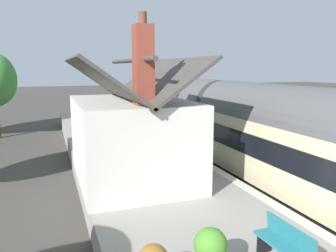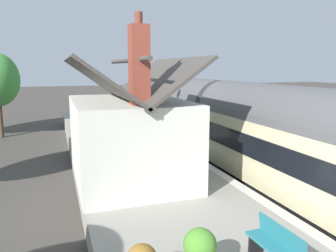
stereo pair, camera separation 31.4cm
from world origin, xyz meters
name	(u,v)px [view 1 (the left image)]	position (x,y,z in m)	size (l,w,h in m)	color
ground_plane	(203,165)	(0.00, 0.00, 0.00)	(160.00, 160.00, 0.00)	#423D38
platform	(133,163)	(0.00, 3.70, 0.46)	(32.00, 5.40, 0.93)	gray
platform_edge_coping	(182,149)	(0.00, 1.18, 0.93)	(32.00, 0.36, 0.02)	beige
rail_near	(231,160)	(0.00, -1.62, 0.07)	(52.00, 0.08, 0.14)	gray
rail_far	(206,163)	(0.00, -0.18, 0.07)	(52.00, 0.08, 0.14)	gray
train	(279,140)	(-4.66, -0.90, 2.22)	(31.71, 2.73, 4.32)	black
station_building	(132,136)	(-3.32, 4.55, 2.50)	(5.91, 4.09, 5.63)	silver
bench_by_lamp	(117,116)	(9.11, 2.63, 1.40)	(1.41, 0.48, 0.88)	#26727F
bench_mid_platform	(125,122)	(6.25, 2.64, 1.40)	(1.42, 0.50, 0.88)	#26727F
bench_near_building	(285,244)	(-9.80, 2.96, 1.40)	(1.41, 0.47, 0.88)	#26727F
bench_platform_end	(133,128)	(3.95, 2.70, 1.40)	(1.41, 0.48, 0.88)	#26727F
planter_under_sign	(77,117)	(9.89, 5.39, 1.41)	(0.59, 0.59, 0.91)	gray
planter_by_door	(210,250)	(-9.56, 4.52, 1.45)	(0.65, 0.65, 0.97)	teal
planter_bench_left	(77,125)	(6.40, 5.72, 1.37)	(0.53, 0.53, 0.78)	teal
lamp_post_platform	(162,93)	(1.81, 1.64, 3.60)	(0.32, 0.50, 3.86)	black
station_sign_board	(187,133)	(-1.79, 1.69, 2.11)	(0.96, 0.06, 1.57)	black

